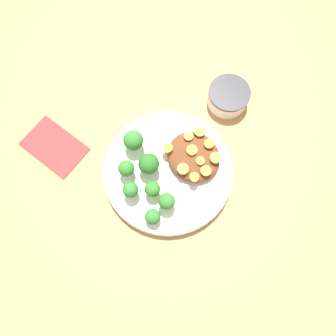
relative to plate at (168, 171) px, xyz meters
name	(u,v)px	position (x,y,z in m)	size (l,w,h in m)	color
ground_plane	(168,173)	(0.00, 0.00, -0.01)	(4.00, 4.00, 0.00)	tan
plate	(168,171)	(0.00, 0.00, 0.00)	(0.29, 0.29, 0.03)	white
dip_bowl	(228,96)	(-0.07, 0.22, 0.01)	(0.10, 0.10, 0.05)	white
stew_mound	(194,157)	(0.01, 0.06, 0.02)	(0.12, 0.11, 0.03)	brown
broccoli_floret_0	(126,169)	(-0.04, -0.08, 0.04)	(0.04, 0.04, 0.05)	#7FA85B
broccoli_floret_1	(152,189)	(0.02, -0.06, 0.04)	(0.03, 0.03, 0.05)	#759E51
broccoli_floret_2	(131,191)	(0.00, -0.09, 0.04)	(0.03, 0.03, 0.05)	#759E51
broccoli_floret_3	(153,217)	(0.07, -0.09, 0.03)	(0.03, 0.03, 0.04)	#759E51
broccoli_floret_4	(149,164)	(-0.02, -0.03, 0.04)	(0.05, 0.05, 0.06)	#7FA85B
broccoli_floret_5	(133,140)	(-0.09, -0.03, 0.04)	(0.04, 0.04, 0.06)	#7FA85B
broccoli_floret_6	(167,202)	(0.06, -0.05, 0.04)	(0.04, 0.04, 0.05)	#759E51
carrot_slice_0	(191,148)	(0.00, 0.06, 0.04)	(0.02, 0.02, 0.01)	orange
carrot_slice_1	(189,136)	(-0.03, 0.08, 0.04)	(0.02, 0.02, 0.00)	orange
carrot_slice_2	(215,158)	(0.04, 0.09, 0.04)	(0.02, 0.02, 0.01)	orange
carrot_slice_3	(167,148)	(-0.03, 0.02, 0.04)	(0.02, 0.02, 0.01)	orange
carrot_slice_4	(183,169)	(0.02, 0.02, 0.04)	(0.03, 0.03, 0.01)	orange
carrot_slice_5	(200,161)	(0.03, 0.06, 0.04)	(0.02, 0.02, 0.00)	orange
carrot_slice_6	(194,177)	(0.05, 0.03, 0.04)	(0.02, 0.02, 0.01)	orange
carrot_slice_7	(209,144)	(0.01, 0.10, 0.04)	(0.02, 0.02, 0.01)	orange
carrot_slice_8	(206,171)	(0.05, 0.06, 0.04)	(0.02, 0.02, 0.00)	orange
carrot_slice_9	(200,131)	(-0.03, 0.10, 0.04)	(0.02, 0.02, 0.00)	orange
napkin	(54,146)	(-0.20, -0.18, -0.01)	(0.16, 0.13, 0.01)	#B73333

